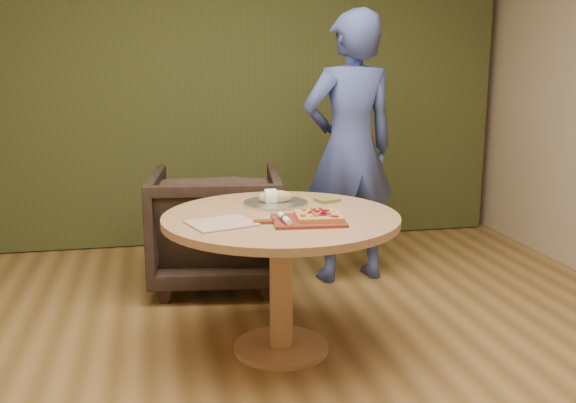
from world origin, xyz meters
The scene contains 12 objects.
room_shell centered at (0.00, 0.00, 1.40)m, with size 5.04×6.04×2.84m.
curtain centered at (0.00, 2.90, 1.40)m, with size 4.80×0.14×2.78m, color #343B1B.
pedestal_table centered at (0.08, 0.65, 0.61)m, with size 1.22×1.22×0.75m.
pizza_paddle centered at (0.17, 0.47, 0.76)m, with size 0.46×0.31×0.01m.
flatbread_pizza centered at (0.24, 0.48, 0.78)m, with size 0.24×0.24×0.04m.
cutlery_roll centered at (0.06, 0.45, 0.78)m, with size 0.04×0.20×0.03m.
newspaper centered at (-0.24, 0.51, 0.76)m, with size 0.30×0.25×0.01m, color silver.
serving_tray centered at (0.10, 0.89, 0.76)m, with size 0.36×0.36×0.02m.
bread_roll centered at (0.09, 0.89, 0.79)m, with size 0.19×0.09×0.09m.
green_packet centered at (0.40, 0.90, 0.76)m, with size 0.12×0.10×0.02m, color #57602B.
armchair centered at (-0.15, 1.79, 0.45)m, with size 0.87×0.81×0.89m, color black.
person_standing centered at (0.78, 1.71, 0.93)m, with size 0.68×0.45×1.87m, color #3D4D97.
Camera 1 is at (-0.54, -2.50, 1.52)m, focal length 40.00 mm.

